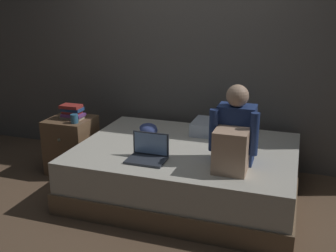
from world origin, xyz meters
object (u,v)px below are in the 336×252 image
object	(u,v)px
bed	(186,171)
clothes_pile	(149,129)
nightstand	(72,145)
book_stack	(72,112)
mug	(74,119)
person_sitting	(234,136)
pillow	(221,128)
laptop	(148,153)

from	to	relation	value
bed	clothes_pile	bearing A→B (deg)	152.58
nightstand	book_stack	xyz separation A→B (m)	(0.03, 0.01, 0.36)
mug	clothes_pile	world-z (taller)	mug
person_sitting	mug	bearing A→B (deg)	169.54
clothes_pile	nightstand	bearing A→B (deg)	-173.01
pillow	nightstand	bearing A→B (deg)	-168.48
bed	pillow	world-z (taller)	pillow
bed	book_stack	size ratio (longest dim) A/B	8.46
bed	person_sitting	world-z (taller)	person_sitting
bed	person_sitting	bearing A→B (deg)	-31.00
mug	clothes_pile	xyz separation A→B (m)	(0.71, 0.22, -0.10)
nightstand	person_sitting	world-z (taller)	person_sitting
clothes_pile	pillow	bearing A→B (deg)	16.80
pillow	book_stack	xyz separation A→B (m)	(-1.50, -0.30, 0.12)
pillow	book_stack	size ratio (longest dim) A/B	2.37
book_stack	mug	distance (m)	0.17
pillow	mug	xyz separation A→B (m)	(-1.40, -0.43, 0.09)
pillow	clothes_pile	distance (m)	0.72
bed	mug	size ratio (longest dim) A/B	22.22
laptop	pillow	size ratio (longest dim) A/B	0.57
nightstand	person_sitting	xyz separation A→B (m)	(1.77, -0.42, 0.43)
nightstand	mug	distance (m)	0.38
mug	pillow	bearing A→B (deg)	17.15
clothes_pile	bed	bearing A→B (deg)	-27.42
pillow	bed	bearing A→B (deg)	-116.72
book_stack	person_sitting	bearing A→B (deg)	-13.94
bed	pillow	size ratio (longest dim) A/B	3.57
person_sitting	clothes_pile	distance (m)	1.09
person_sitting	clothes_pile	world-z (taller)	person_sitting
person_sitting	nightstand	bearing A→B (deg)	166.58
person_sitting	laptop	world-z (taller)	person_sitting
book_stack	mug	bearing A→B (deg)	-52.47
nightstand	pillow	world-z (taller)	pillow
person_sitting	book_stack	world-z (taller)	person_sitting
laptop	book_stack	size ratio (longest dim) A/B	1.35
pillow	clothes_pile	size ratio (longest dim) A/B	2.73
bed	clothes_pile	xyz separation A→B (m)	(-0.46, 0.24, 0.29)
bed	book_stack	distance (m)	1.35
person_sitting	mug	size ratio (longest dim) A/B	7.28
pillow	clothes_pile	bearing A→B (deg)	-163.20
pillow	clothes_pile	world-z (taller)	pillow
nightstand	clothes_pile	xyz separation A→B (m)	(0.84, 0.10, 0.23)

